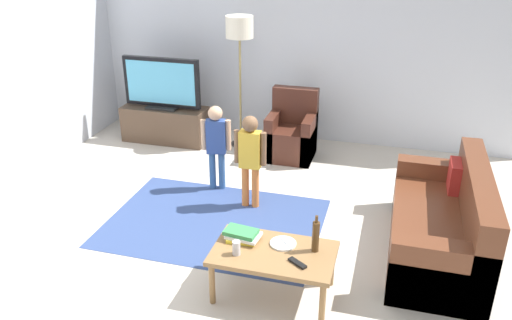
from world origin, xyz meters
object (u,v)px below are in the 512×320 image
(child_center, at_px, (250,153))
(bottle, at_px, (316,236))
(child_near_tv, at_px, (216,140))
(couch, at_px, (446,227))
(tv, at_px, (162,84))
(soda_can, at_px, (236,248))
(tv_remote, at_px, (297,263))
(plate, at_px, (283,243))
(coffee_table, at_px, (274,256))
(floor_lamp, at_px, (240,34))
(armchair, at_px, (292,135))
(tv_stand, at_px, (165,124))
(book_stack, at_px, (242,235))

(child_center, relative_size, bottle, 3.22)
(child_near_tv, bearing_deg, couch, -15.68)
(tv, height_order, soda_can, tv)
(couch, xyz_separation_m, tv_remote, (-1.17, -1.12, 0.14))
(plate, bearing_deg, coffee_table, -112.73)
(floor_lamp, bearing_deg, child_center, -69.38)
(couch, xyz_separation_m, armchair, (-1.85, 1.87, 0.01))
(coffee_table, xyz_separation_m, soda_can, (-0.28, -0.12, 0.11))
(tv_stand, xyz_separation_m, child_near_tv, (1.21, -1.21, 0.37))
(child_near_tv, bearing_deg, tv_remote, -54.03)
(tv_remote, bearing_deg, book_stack, -168.61)
(tv_stand, height_order, soda_can, soda_can)
(coffee_table, height_order, soda_can, soda_can)
(tv, height_order, child_near_tv, tv)
(armchair, height_order, floor_lamp, floor_lamp)
(child_near_tv, distance_m, plate, 1.96)
(tv_stand, xyz_separation_m, couch, (3.70, -1.91, 0.05))
(tv_stand, xyz_separation_m, bottle, (2.63, -2.81, 0.31))
(armchair, distance_m, tv_remote, 3.06)
(armchair, bearing_deg, tv_remote, -77.19)
(coffee_table, bearing_deg, armchair, 99.10)
(tv, relative_size, armchair, 1.22)
(tv_stand, bearing_deg, couch, -27.27)
(armchair, distance_m, bottle, 2.89)
(armchair, bearing_deg, book_stack, -86.68)
(tv, distance_m, armchair, 1.93)
(couch, bearing_deg, floor_lamp, 141.88)
(child_near_tv, height_order, child_center, child_center)
(child_center, bearing_deg, book_stack, -76.64)
(tv_stand, xyz_separation_m, book_stack, (2.01, -2.81, 0.22))
(tv_remote, xyz_separation_m, plate, (-0.17, 0.24, -0.00))
(floor_lamp, distance_m, child_center, 2.00)
(floor_lamp, relative_size, coffee_table, 1.78)
(floor_lamp, distance_m, soda_can, 3.48)
(floor_lamp, xyz_separation_m, bottle, (1.55, -2.96, -0.99))
(child_near_tv, distance_m, tv_remote, 2.25)
(armchair, bearing_deg, floor_lamp, 166.10)
(armchair, height_order, child_near_tv, child_near_tv)
(armchair, bearing_deg, coffee_table, -80.90)
(child_near_tv, xyz_separation_m, plate, (1.15, -1.58, -0.18))
(child_center, xyz_separation_m, book_stack, (0.31, -1.29, -0.17))
(child_center, relative_size, plate, 4.77)
(couch, distance_m, coffee_table, 1.72)
(coffee_table, bearing_deg, tv, 128.69)
(armchair, bearing_deg, couch, -45.25)
(coffee_table, relative_size, soda_can, 8.33)
(couch, height_order, child_center, child_center)
(tv_stand, distance_m, book_stack, 3.46)
(floor_lamp, xyz_separation_m, coffee_table, (1.23, -3.06, -1.17))
(child_center, bearing_deg, coffee_table, -66.47)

